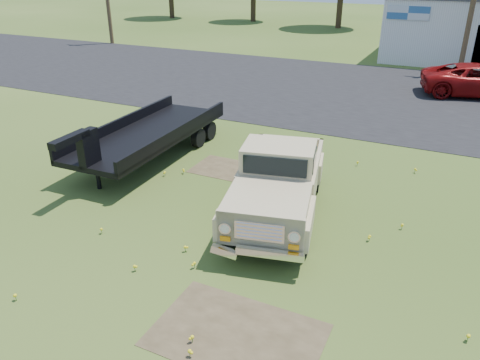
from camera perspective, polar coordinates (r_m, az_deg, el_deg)
name	(u,v)px	position (r m, az deg, el deg)	size (l,w,h in m)	color
ground	(236,235)	(11.48, -0.55, -6.77)	(140.00, 140.00, 0.00)	#364E19
asphalt_lot	(366,93)	(24.88, 15.14, 10.15)	(90.00, 14.00, 0.02)	black
dirt_patch_a	(237,335)	(8.82, -0.40, -18.37)	(3.00, 2.00, 0.01)	#453924
dirt_patch_b	(228,169)	(15.05, -1.50, 1.34)	(2.20, 1.60, 0.01)	#453924
vintage_pickup_truck	(278,181)	(11.95, 4.65, -0.10)	(2.12, 5.45, 1.98)	tan
flatbed_trailer	(149,130)	(15.95, -11.05, 6.01)	(2.36, 7.09, 1.93)	black
red_pickup	(480,81)	(26.18, 27.24, 10.71)	(2.53, 5.48, 1.52)	maroon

